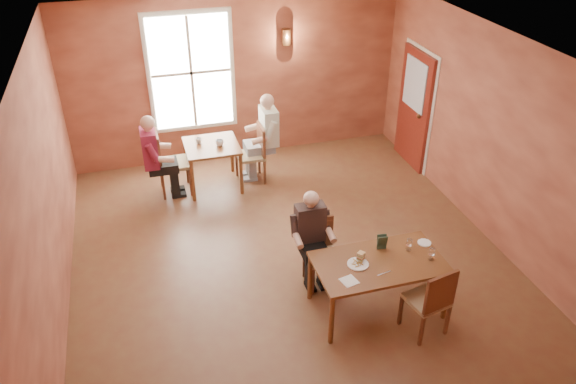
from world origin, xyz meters
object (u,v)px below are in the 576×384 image
object	(u,v)px
diner_maroon	(171,154)
diner_white	(251,142)
second_table	(213,165)
chair_diner_maroon	(174,162)
main_table	(377,285)
chair_diner_main	(322,255)
chair_empty	(427,298)
chair_diner_white	(250,154)
diner_main	(323,246)

from	to	relation	value
diner_maroon	diner_white	bearing A→B (deg)	90.00
second_table	diner_white	size ratio (longest dim) A/B	0.60
second_table	chair_diner_maroon	distance (m)	0.67
main_table	chair_diner_main	bearing A→B (deg)	127.57
chair_empty	diner_maroon	xyz separation A→B (m)	(-2.52, 4.10, 0.22)
chair_diner_main	second_table	distance (m)	3.10
main_table	chair_empty	xyz separation A→B (m)	(0.40, -0.50, 0.12)
chair_diner_main	diner_maroon	distance (m)	3.37
chair_diner_white	diner_white	distance (m)	0.23
chair_diner_main	diner_maroon	xyz separation A→B (m)	(-1.62, 2.95, 0.24)
main_table	diner_maroon	xyz separation A→B (m)	(-2.12, 3.60, 0.34)
chair_diner_main	chair_empty	distance (m)	1.46
chair_diner_maroon	chair_diner_white	bearing A→B (deg)	90.00
chair_empty	chair_diner_white	xyz separation A→B (m)	(-1.19, 4.10, 0.02)
diner_main	chair_diner_white	world-z (taller)	diner_main
diner_white	diner_main	bearing A→B (deg)	-175.04
main_table	chair_diner_maroon	bearing A→B (deg)	120.12
second_table	chair_empty	bearing A→B (deg)	-65.86
diner_white	chair_diner_maroon	bearing A→B (deg)	90.00
main_table	chair_diner_white	size ratio (longest dim) A/B	1.54
chair_empty	diner_main	bearing A→B (deg)	116.99
second_table	diner_main	bearing A→B (deg)	-72.52
diner_maroon	chair_diner_main	bearing A→B (deg)	28.75
chair_diner_main	chair_diner_maroon	bearing A→B (deg)	-61.70
second_table	chair_diner_maroon	size ratio (longest dim) A/B	0.80
diner_main	diner_maroon	xyz separation A→B (m)	(-1.62, 2.98, 0.08)
diner_main	chair_empty	xyz separation A→B (m)	(0.90, -1.12, -0.14)
diner_white	chair_diner_maroon	distance (m)	1.34
chair_empty	chair_diner_white	distance (m)	4.27
chair_diner_white	diner_maroon	distance (m)	1.34
main_table	chair_diner_main	world-z (taller)	chair_diner_main
chair_diner_maroon	chair_empty	bearing A→B (deg)	31.24
diner_main	second_table	xyz separation A→B (m)	(-0.94, 2.98, -0.24)
chair_empty	diner_maroon	bearing A→B (deg)	109.83
chair_empty	diner_maroon	size ratio (longest dim) A/B	0.69
chair_diner_maroon	diner_white	bearing A→B (deg)	90.00
chair_diner_white	diner_maroon	world-z (taller)	diner_maroon
chair_diner_white	chair_diner_maroon	xyz separation A→B (m)	(-1.30, 0.00, 0.05)
chair_diner_main	chair_empty	size ratio (longest dim) A/B	0.95
chair_empty	diner_white	size ratio (longest dim) A/B	0.66
main_table	diner_main	xyz separation A→B (m)	(-0.50, 0.62, 0.26)
diner_white	chair_diner_maroon	xyz separation A→B (m)	(-1.33, 0.00, -0.18)
diner_main	chair_diner_white	size ratio (longest dim) A/B	1.24
chair_diner_white	chair_diner_maroon	bearing A→B (deg)	90.00
second_table	chair_diner_white	xyz separation A→B (m)	(0.65, 0.00, 0.12)
chair_diner_main	chair_empty	bearing A→B (deg)	127.97
second_table	diner_white	distance (m)	0.76
diner_main	chair_empty	bearing A→B (deg)	128.70
diner_white	chair_empty	bearing A→B (deg)	-164.23
diner_maroon	chair_diner_maroon	bearing A→B (deg)	90.00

